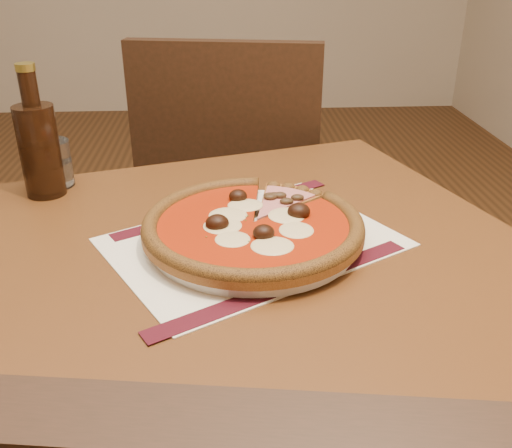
{
  "coord_description": "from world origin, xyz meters",
  "views": [
    {
      "loc": [
        0.71,
        -1.32,
        1.15
      ],
      "look_at": [
        0.76,
        -0.57,
        0.78
      ],
      "focal_mm": 40.0,
      "sensor_mm": 36.0,
      "label": 1
    }
  ],
  "objects_px": {
    "pizza": "(253,224)",
    "water_glass": "(52,164)",
    "chair_far": "(233,191)",
    "bottle": "(39,146)",
    "table": "(257,306)",
    "plate": "(253,236)"
  },
  "relations": [
    {
      "from": "pizza",
      "to": "water_glass",
      "type": "distance_m",
      "value": 0.43
    },
    {
      "from": "chair_far",
      "to": "bottle",
      "type": "bearing_deg",
      "value": 64.21
    },
    {
      "from": "table",
      "to": "plate",
      "type": "xyz_separation_m",
      "value": [
        -0.0,
        0.02,
        0.11
      ]
    },
    {
      "from": "table",
      "to": "plate",
      "type": "relative_size",
      "value": 3.29
    },
    {
      "from": "pizza",
      "to": "bottle",
      "type": "bearing_deg",
      "value": 150.03
    },
    {
      "from": "table",
      "to": "water_glass",
      "type": "xyz_separation_m",
      "value": [
        -0.36,
        0.26,
        0.14
      ]
    },
    {
      "from": "table",
      "to": "pizza",
      "type": "height_order",
      "value": "pizza"
    },
    {
      "from": "water_glass",
      "to": "plate",
      "type": "bearing_deg",
      "value": -34.84
    },
    {
      "from": "chair_far",
      "to": "pizza",
      "type": "xyz_separation_m",
      "value": [
        0.02,
        -0.68,
        0.23
      ]
    },
    {
      "from": "plate",
      "to": "bottle",
      "type": "relative_size",
      "value": 1.33
    },
    {
      "from": "chair_far",
      "to": "plate",
      "type": "bearing_deg",
      "value": 101.32
    },
    {
      "from": "chair_far",
      "to": "plate",
      "type": "distance_m",
      "value": 0.71
    },
    {
      "from": "plate",
      "to": "bottle",
      "type": "height_order",
      "value": "bottle"
    },
    {
      "from": "chair_far",
      "to": "water_glass",
      "type": "height_order",
      "value": "chair_far"
    },
    {
      "from": "water_glass",
      "to": "bottle",
      "type": "relative_size",
      "value": 0.37
    },
    {
      "from": "plate",
      "to": "water_glass",
      "type": "bearing_deg",
      "value": 145.16
    },
    {
      "from": "pizza",
      "to": "water_glass",
      "type": "bearing_deg",
      "value": 145.14
    },
    {
      "from": "pizza",
      "to": "plate",
      "type": "bearing_deg",
      "value": 58.83
    },
    {
      "from": "chair_far",
      "to": "bottle",
      "type": "relative_size",
      "value": 4.2
    },
    {
      "from": "water_glass",
      "to": "bottle",
      "type": "bearing_deg",
      "value": -97.13
    },
    {
      "from": "pizza",
      "to": "table",
      "type": "bearing_deg",
      "value": -75.49
    },
    {
      "from": "bottle",
      "to": "plate",
      "type": "bearing_deg",
      "value": -29.95
    }
  ]
}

